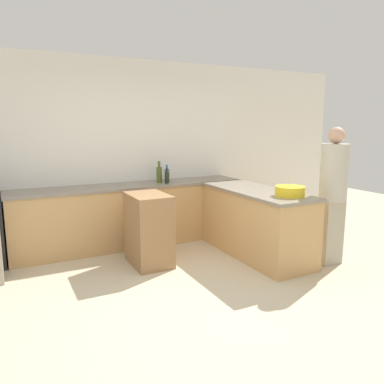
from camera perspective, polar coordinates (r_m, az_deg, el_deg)
The scene contains 11 objects.
ground_plane at distance 3.91m, azimuth 0.89°, elevation -16.28°, with size 14.00×14.00×0.00m, color beige.
wall_back at distance 5.72m, azimuth -10.33°, elevation 6.08°, with size 8.00×0.06×2.70m.
counter_back at distance 5.55m, azimuth -9.08°, elevation -3.42°, with size 3.37×0.61×0.90m.
counter_peninsula at distance 5.13m, azimuth 9.61°, elevation -4.56°, with size 0.69×1.80×0.90m.
island_table at distance 4.75m, azimuth -6.61°, elevation -5.68°, with size 0.45×0.65×0.90m.
mixing_bowl at distance 4.65m, azimuth 14.69°, elevation 0.13°, with size 0.36×0.36×0.12m.
wine_bottle_dark at distance 5.49m, azimuth -3.85°, elevation 2.26°, with size 0.06×0.06×0.23m.
hot_sauce_bottle at distance 5.59m, azimuth -3.75°, elevation 2.29°, with size 0.06×0.06×0.20m.
olive_oil_bottle at distance 5.58m, azimuth -5.02°, elevation 2.72°, with size 0.08×0.08×0.32m.
water_bottle_blue at distance 5.77m, azimuth -3.84°, elevation 2.70°, with size 0.07×0.07×0.25m.
person_at_peninsula at distance 4.94m, azimuth 20.67°, elevation 0.12°, with size 0.33×0.33×1.72m.
Camera 1 is at (-1.64, -3.09, 1.74)m, focal length 35.00 mm.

